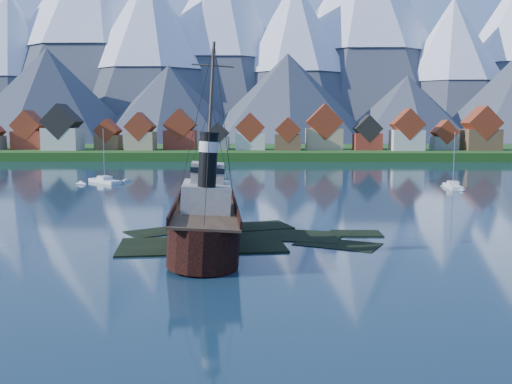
{
  "coord_description": "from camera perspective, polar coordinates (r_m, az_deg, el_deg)",
  "views": [
    {
      "loc": [
        4.04,
        -63.21,
        13.57
      ],
      "look_at": [
        2.8,
        6.0,
        5.0
      ],
      "focal_mm": 40.0,
      "sensor_mm": 36.0,
      "label": 1
    }
  ],
  "objects": [
    {
      "name": "seawall",
      "position": [
        195.72,
        -0.16,
        3.08
      ],
      "size": [
        600.0,
        2.5,
        2.0
      ],
      "primitive_type": "cube",
      "color": "#3F3D38",
      "rests_on": "ground"
    },
    {
      "name": "town",
      "position": [
        218.62,
        -8.81,
        5.77
      ],
      "size": [
        250.96,
        16.69,
        17.3
      ],
      "color": "maroon",
      "rests_on": "ground"
    },
    {
      "name": "mountains",
      "position": [
        549.74,
        0.53,
        14.98
      ],
      "size": [
        965.0,
        340.0,
        205.0
      ],
      "color": "#2D333D",
      "rests_on": "ground"
    },
    {
      "name": "sailboat_a",
      "position": [
        131.34,
        -14.89,
        1.01
      ],
      "size": [
        9.09,
        9.24,
        12.66
      ],
      "rotation": [
        0.0,
        0.0,
        0.77
      ],
      "color": "silver",
      "rests_on": "ground"
    },
    {
      "name": "shoal",
      "position": [
        66.86,
        -0.94,
        -4.96
      ],
      "size": [
        31.71,
        21.24,
        1.14
      ],
      "color": "black",
      "rests_on": "ground"
    },
    {
      "name": "sailboat_d",
      "position": [
        123.49,
        19.08,
        0.49
      ],
      "size": [
        2.98,
        8.98,
        12.03
      ],
      "rotation": [
        0.0,
        0.0,
        -0.09
      ],
      "color": "silver",
      "rests_on": "ground"
    },
    {
      "name": "tugboat_wreck",
      "position": [
        63.59,
        -5.12,
        -2.66
      ],
      "size": [
        6.68,
        28.76,
        22.79
      ],
      "rotation": [
        0.0,
        0.06,
        0.09
      ],
      "color": "black",
      "rests_on": "ground"
    },
    {
      "name": "ground",
      "position": [
        64.77,
        -2.58,
        -5.04
      ],
      "size": [
        1400.0,
        1400.0,
        0.0
      ],
      "primitive_type": "plane",
      "color": "#162D3E",
      "rests_on": "ground"
    },
    {
      "name": "shore_bank",
      "position": [
        233.64,
        0.03,
        3.73
      ],
      "size": [
        600.0,
        80.0,
        3.2
      ],
      "primitive_type": "cube",
      "color": "#194012",
      "rests_on": "ground"
    }
  ]
}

